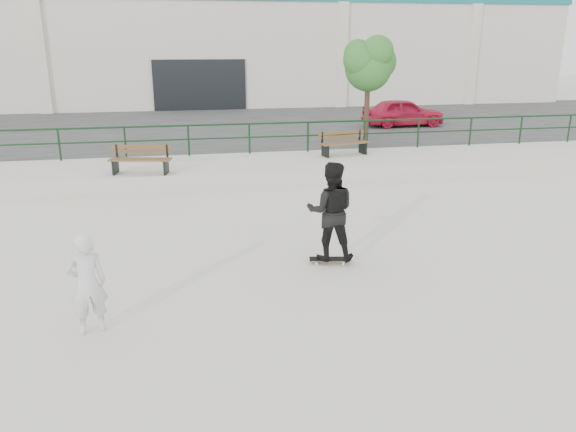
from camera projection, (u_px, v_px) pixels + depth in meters
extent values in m
plane|color=beige|center=(276.00, 318.00, 8.66)|extent=(120.00, 120.00, 0.00)
cube|color=beige|center=(223.00, 171.00, 17.49)|extent=(30.00, 3.00, 0.50)
cube|color=#313131|center=(207.00, 130.00, 25.46)|extent=(60.00, 14.00, 0.50)
cylinder|color=#123318|center=(219.00, 125.00, 18.34)|extent=(28.00, 0.06, 0.06)
cylinder|color=#123318|center=(219.00, 138.00, 18.47)|extent=(28.00, 0.05, 0.05)
cylinder|color=#123318|center=(59.00, 145.00, 17.56)|extent=(0.06, 0.06, 1.00)
cylinder|color=#123318|center=(125.00, 143.00, 17.93)|extent=(0.06, 0.06, 1.00)
cylinder|color=#123318|center=(189.00, 141.00, 18.30)|extent=(0.06, 0.06, 1.00)
cylinder|color=#123318|center=(249.00, 139.00, 18.67)|extent=(0.06, 0.06, 1.00)
cylinder|color=#123318|center=(308.00, 137.00, 19.04)|extent=(0.06, 0.06, 1.00)
cylinder|color=#123318|center=(364.00, 135.00, 19.41)|extent=(0.06, 0.06, 1.00)
cylinder|color=#123318|center=(418.00, 133.00, 19.78)|extent=(0.06, 0.06, 1.00)
cylinder|color=#123318|center=(470.00, 132.00, 20.15)|extent=(0.06, 0.06, 1.00)
cylinder|color=#123318|center=(521.00, 130.00, 20.52)|extent=(0.06, 0.06, 1.00)
cylinder|color=#123318|center=(569.00, 129.00, 20.89)|extent=(0.06, 0.06, 1.00)
cube|color=silver|center=(193.00, 43.00, 37.46)|extent=(44.00, 16.00, 8.00)
cube|color=black|center=(200.00, 90.00, 30.63)|extent=(5.00, 0.15, 3.20)
cube|color=silver|center=(41.00, 62.00, 28.66)|extent=(0.60, 0.25, 6.20)
cube|color=silver|center=(342.00, 60.00, 31.62)|extent=(0.60, 0.25, 6.20)
cube|color=silver|center=(472.00, 60.00, 33.09)|extent=(0.60, 0.25, 6.20)
cube|color=#53371C|center=(139.00, 161.00, 15.65)|extent=(1.72, 0.47, 0.04)
cube|color=#53371C|center=(140.00, 159.00, 15.82)|extent=(1.72, 0.47, 0.04)
cube|color=#53371C|center=(142.00, 158.00, 15.98)|extent=(1.72, 0.47, 0.04)
cube|color=#53371C|center=(142.00, 151.00, 16.00)|extent=(1.70, 0.40, 0.10)
cube|color=#53371C|center=(142.00, 147.00, 15.96)|extent=(1.70, 0.40, 0.10)
cube|color=black|center=(115.00, 167.00, 15.89)|extent=(0.16, 0.48, 0.40)
cube|color=black|center=(117.00, 151.00, 16.01)|extent=(0.07, 0.06, 0.40)
cube|color=black|center=(166.00, 167.00, 15.87)|extent=(0.16, 0.48, 0.40)
cube|color=black|center=(167.00, 152.00, 15.99)|extent=(0.07, 0.06, 0.40)
cube|color=#53371C|center=(347.00, 144.00, 18.30)|extent=(1.67, 0.46, 0.04)
cube|color=#53371C|center=(345.00, 143.00, 18.45)|extent=(1.67, 0.46, 0.04)
cube|color=#53371C|center=(342.00, 142.00, 18.60)|extent=(1.67, 0.46, 0.04)
cube|color=#53371C|center=(341.00, 137.00, 18.61)|extent=(1.66, 0.39, 0.09)
cube|color=#53371C|center=(341.00, 133.00, 18.57)|extent=(1.66, 0.39, 0.09)
cube|color=black|center=(325.00, 151.00, 18.25)|extent=(0.15, 0.47, 0.39)
cube|color=black|center=(322.00, 138.00, 18.35)|extent=(0.06, 0.06, 0.39)
cube|color=black|center=(363.00, 148.00, 18.77)|extent=(0.15, 0.47, 0.39)
cube|color=black|center=(360.00, 135.00, 18.87)|extent=(0.06, 0.06, 0.39)
cylinder|color=#4D3426|center=(367.00, 110.00, 21.01)|extent=(0.19, 0.19, 2.30)
sphere|color=#2E6C27|center=(368.00, 68.00, 20.56)|extent=(1.73, 1.73, 1.73)
sphere|color=#2E6C27|center=(378.00, 62.00, 20.86)|extent=(1.34, 1.34, 1.34)
sphere|color=#2E6C27|center=(360.00, 60.00, 20.22)|extent=(1.25, 1.25, 1.25)
sphere|color=#2E6C27|center=(378.00, 51.00, 20.06)|extent=(1.15, 1.15, 1.15)
sphere|color=#2E6C27|center=(358.00, 54.00, 20.72)|extent=(1.06, 1.06, 1.06)
imported|color=#BB1736|center=(403.00, 112.00, 24.83)|extent=(3.61, 1.50, 1.22)
cube|color=black|center=(330.00, 259.00, 10.81)|extent=(0.80, 0.35, 0.02)
cube|color=brown|center=(330.00, 260.00, 10.81)|extent=(0.80, 0.35, 0.01)
cube|color=gray|center=(316.00, 261.00, 10.82)|extent=(0.09, 0.17, 0.03)
cube|color=gray|center=(343.00, 261.00, 10.82)|extent=(0.09, 0.17, 0.03)
cylinder|color=beige|center=(316.00, 263.00, 10.73)|extent=(0.06, 0.04, 0.06)
cylinder|color=beige|center=(316.00, 260.00, 10.91)|extent=(0.06, 0.04, 0.06)
cylinder|color=beige|center=(343.00, 263.00, 10.73)|extent=(0.06, 0.04, 0.06)
cylinder|color=beige|center=(343.00, 260.00, 10.91)|extent=(0.06, 0.04, 0.06)
imported|color=black|center=(331.00, 211.00, 10.52)|extent=(1.06, 0.91, 1.89)
imported|color=silver|center=(87.00, 284.00, 8.05)|extent=(0.64, 0.51, 1.52)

